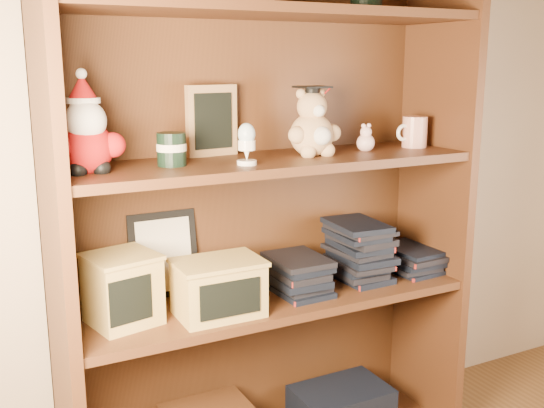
{
  "coord_description": "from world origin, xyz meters",
  "views": [
    {
      "loc": [
        -0.75,
        -0.24,
        1.21
      ],
      "look_at": [
        0.05,
        1.3,
        0.82
      ],
      "focal_mm": 42.0,
      "sensor_mm": 36.0,
      "label": 1
    }
  ],
  "objects_px": {
    "treats_box": "(122,288)",
    "bookcase": "(263,215)",
    "grad_teddy_bear": "(313,129)",
    "teacher_mug": "(414,132)"
  },
  "relations": [
    {
      "from": "treats_box",
      "to": "bookcase",
      "type": "bearing_deg",
      "value": 6.82
    },
    {
      "from": "grad_teddy_bear",
      "to": "treats_box",
      "type": "distance_m",
      "value": 0.68
    },
    {
      "from": "teacher_mug",
      "to": "treats_box",
      "type": "bearing_deg",
      "value": -179.95
    },
    {
      "from": "teacher_mug",
      "to": "treats_box",
      "type": "xyz_separation_m",
      "value": [
        -0.93,
        -0.0,
        -0.35
      ]
    },
    {
      "from": "bookcase",
      "to": "teacher_mug",
      "type": "height_order",
      "value": "bookcase"
    },
    {
      "from": "bookcase",
      "to": "grad_teddy_bear",
      "type": "height_order",
      "value": "bookcase"
    },
    {
      "from": "teacher_mug",
      "to": "treats_box",
      "type": "distance_m",
      "value": 0.99
    },
    {
      "from": "grad_teddy_bear",
      "to": "teacher_mug",
      "type": "xyz_separation_m",
      "value": [
        0.37,
        0.01,
        -0.03
      ]
    },
    {
      "from": "grad_teddy_bear",
      "to": "teacher_mug",
      "type": "height_order",
      "value": "grad_teddy_bear"
    },
    {
      "from": "treats_box",
      "to": "teacher_mug",
      "type": "bearing_deg",
      "value": 0.05
    }
  ]
}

